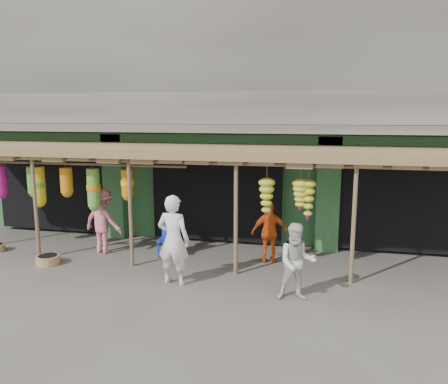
% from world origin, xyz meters
% --- Properties ---
extents(ground, '(80.00, 80.00, 0.00)m').
position_xyz_m(ground, '(0.00, 0.00, 0.00)').
color(ground, '#514C47').
rests_on(ground, ground).
extents(building, '(16.40, 6.80, 7.00)m').
position_xyz_m(building, '(-0.00, 4.87, 3.37)').
color(building, gray).
rests_on(building, ground).
extents(awning, '(14.00, 2.70, 2.79)m').
position_xyz_m(awning, '(-0.15, 0.80, 2.58)').
color(awning, brown).
rests_on(awning, ground).
extents(blue_chair, '(0.45, 0.46, 0.92)m').
position_xyz_m(blue_chair, '(-0.92, 0.75, 0.51)').
color(blue_chair, '#1938A8').
rests_on(blue_chair, ground).
extents(basket_mid, '(0.69, 0.69, 0.21)m').
position_xyz_m(basket_mid, '(-3.53, -0.54, 0.11)').
color(basket_mid, '#9E6B47').
rests_on(basket_mid, ground).
extents(person_front, '(0.74, 0.53, 1.92)m').
position_xyz_m(person_front, '(-0.17, -1.02, 0.96)').
color(person_front, silver).
rests_on(person_front, ground).
extents(person_right, '(0.83, 0.70, 1.52)m').
position_xyz_m(person_right, '(2.41, -1.28, 0.76)').
color(person_right, silver).
rests_on(person_right, ground).
extents(person_vendor, '(0.95, 0.60, 1.50)m').
position_xyz_m(person_vendor, '(1.64, 0.78, 0.75)').
color(person_vendor, '#D45114').
rests_on(person_vendor, ground).
extents(person_shopper, '(1.20, 0.84, 1.69)m').
position_xyz_m(person_shopper, '(-2.65, 0.60, 0.84)').
color(person_shopper, '#DB7381').
rests_on(person_shopper, ground).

